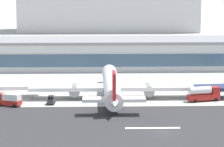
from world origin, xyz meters
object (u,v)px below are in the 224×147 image
airliner_red_tail_gate_1 (112,87)px  service_box_truck_0 (9,99)px  terminal_building (109,53)px  service_baggage_tug_1 (51,100)px  service_fuel_truck_2 (204,94)px

airliner_red_tail_gate_1 → service_box_truck_0: airliner_red_tail_gate_1 is taller
terminal_building → service_baggage_tug_1: (-16.27, -57.43, -4.04)m
airliner_red_tail_gate_1 → service_fuel_truck_2: bearing=-98.3°
terminal_building → airliner_red_tail_gate_1: 51.61m
service_baggage_tug_1 → service_fuel_truck_2: size_ratio=0.37×
terminal_building → service_fuel_truck_2: (23.51, -55.08, -3.06)m
airliner_red_tail_gate_1 → service_box_truck_0: 27.27m
service_baggage_tug_1 → service_fuel_truck_2: (39.77, 2.36, 0.98)m
service_fuel_truck_2 → airliner_red_tail_gate_1: bearing=156.3°
terminal_building → service_box_truck_0: terminal_building is taller
service_fuel_truck_2 → terminal_building: bearing=97.7°
terminal_building → service_fuel_truck_2: size_ratio=15.95×
service_baggage_tug_1 → service_fuel_truck_2: bearing=98.0°
terminal_building → service_fuel_truck_2: terminal_building is taller
service_box_truck_0 → service_fuel_truck_2: bearing=-151.9°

